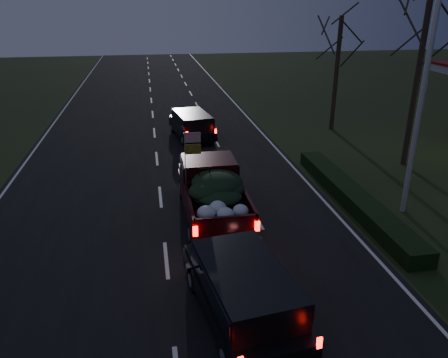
{
  "coord_description": "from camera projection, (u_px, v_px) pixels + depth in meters",
  "views": [
    {
      "loc": [
        -0.23,
        -12.22,
        7.76
      ],
      "look_at": [
        2.49,
        3.41,
        1.3
      ],
      "focal_mm": 35.0,
      "sensor_mm": 36.0,
      "label": 1
    }
  ],
  "objects": [
    {
      "name": "road_asphalt",
      "position": [
        166.0,
        260.0,
        14.11
      ],
      "size": [
        14.0,
        120.0,
        0.02
      ],
      "primitive_type": "cube",
      "color": "black",
      "rests_on": "ground"
    },
    {
      "name": "bare_tree_mid",
      "position": [
        424.0,
        35.0,
        20.1
      ],
      "size": [
        3.6,
        3.6,
        8.5
      ],
      "color": "black",
      "rests_on": "ground"
    },
    {
      "name": "pickup_truck",
      "position": [
        213.0,
        189.0,
        16.62
      ],
      "size": [
        2.23,
        5.8,
        3.04
      ],
      "rotation": [
        0.0,
        0.0,
        -0.0
      ],
      "color": "black",
      "rests_on": "ground"
    },
    {
      "name": "hedge_row",
      "position": [
        352.0,
        197.0,
        17.98
      ],
      "size": [
        1.0,
        10.0,
        0.6
      ],
      "primitive_type": "cube",
      "color": "black",
      "rests_on": "ground"
    },
    {
      "name": "bare_tree_far",
      "position": [
        339.0,
        46.0,
        26.75
      ],
      "size": [
        3.6,
        3.6,
        7.0
      ],
      "color": "black",
      "rests_on": "ground"
    },
    {
      "name": "light_pole",
      "position": [
        426.0,
        71.0,
        15.38
      ],
      "size": [
        0.5,
        0.9,
        9.16
      ],
      "color": "silver",
      "rests_on": "ground"
    },
    {
      "name": "lead_suv",
      "position": [
        192.0,
        123.0,
        26.38
      ],
      "size": [
        2.52,
        4.71,
        1.29
      ],
      "rotation": [
        0.0,
        0.0,
        0.15
      ],
      "color": "black",
      "rests_on": "ground"
    },
    {
      "name": "rear_suv",
      "position": [
        244.0,
        288.0,
        11.02
      ],
      "size": [
        2.67,
        5.02,
        1.38
      ],
      "rotation": [
        0.0,
        0.0,
        0.14
      ],
      "color": "black",
      "rests_on": "ground"
    },
    {
      "name": "ground",
      "position": [
        166.0,
        260.0,
        14.11
      ],
      "size": [
        120.0,
        120.0,
        0.0
      ],
      "primitive_type": "plane",
      "color": "black",
      "rests_on": "ground"
    }
  ]
}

